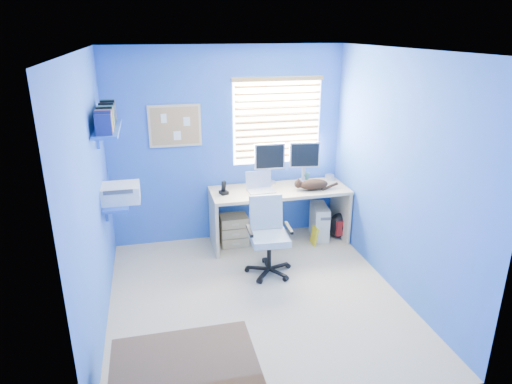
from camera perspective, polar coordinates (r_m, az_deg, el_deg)
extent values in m
cube|color=tan|center=(4.92, 0.04, -13.15)|extent=(3.00, 3.20, 0.00)
cube|color=white|center=(4.13, 0.04, 17.33)|extent=(3.00, 3.20, 0.00)
cube|color=blue|center=(5.88, -3.57, 5.71)|extent=(3.00, 0.01, 2.50)
cube|color=blue|center=(2.97, 7.25, -9.20)|extent=(3.00, 0.01, 2.50)
cube|color=blue|center=(4.30, -19.80, -0.82)|extent=(0.01, 3.20, 2.50)
cube|color=blue|center=(4.92, 17.31, 2.01)|extent=(0.01, 3.20, 2.50)
cube|color=tan|center=(5.96, 2.89, -2.98)|extent=(1.76, 0.65, 0.74)
cube|color=silver|center=(5.70, 0.64, 1.12)|extent=(0.34, 0.27, 0.22)
cube|color=silver|center=(5.97, 1.66, 3.58)|extent=(0.40, 0.13, 0.54)
cube|color=silver|center=(6.07, 6.01, 3.76)|extent=(0.41, 0.18, 0.54)
cube|color=black|center=(5.63, -4.06, 0.56)|extent=(0.12, 0.13, 0.17)
imported|color=#266058|center=(6.17, 6.25, 1.88)|extent=(0.10, 0.09, 0.10)
cylinder|color=silver|center=(6.24, 9.17, 1.81)|extent=(0.13, 0.13, 0.07)
ellipsoid|color=black|center=(5.83, 7.23, 0.94)|extent=(0.40, 0.26, 0.13)
cube|color=beige|center=(6.21, 7.93, -3.66)|extent=(0.25, 0.46, 0.45)
cube|color=tan|center=(5.96, -2.79, -4.74)|extent=(0.35, 0.28, 0.41)
cube|color=yellow|center=(6.03, 7.30, -5.44)|extent=(0.03, 0.17, 0.24)
ellipsoid|color=black|center=(6.25, 10.35, -4.11)|extent=(0.34, 0.28, 0.35)
cylinder|color=black|center=(5.36, 1.62, -9.79)|extent=(0.54, 0.54, 0.06)
cylinder|color=black|center=(5.27, 1.65, -7.87)|extent=(0.05, 0.05, 0.35)
cube|color=#A6B8C5|center=(5.17, 1.67, -5.78)|extent=(0.44, 0.44, 0.08)
cube|color=#A6B8C5|center=(5.25, 1.25, -2.50)|extent=(0.38, 0.08, 0.40)
cube|color=white|center=(5.94, 2.65, 8.86)|extent=(1.15, 0.01, 1.10)
cube|color=#B37B3D|center=(5.91, 2.73, 8.80)|extent=(1.10, 0.03, 1.00)
cube|color=tan|center=(5.72, -10.09, 8.14)|extent=(0.64, 0.02, 0.52)
cube|color=tan|center=(5.71, -10.09, 8.13)|extent=(0.58, 0.01, 0.46)
cube|color=blue|center=(5.10, -17.02, -1.27)|extent=(0.26, 0.55, 0.03)
cube|color=silver|center=(5.06, -16.69, -0.12)|extent=(0.42, 0.34, 0.18)
cube|color=blue|center=(4.88, -18.08, 7.52)|extent=(0.24, 0.90, 0.03)
cube|color=navy|center=(4.86, -18.36, 8.94)|extent=(0.15, 0.80, 0.22)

